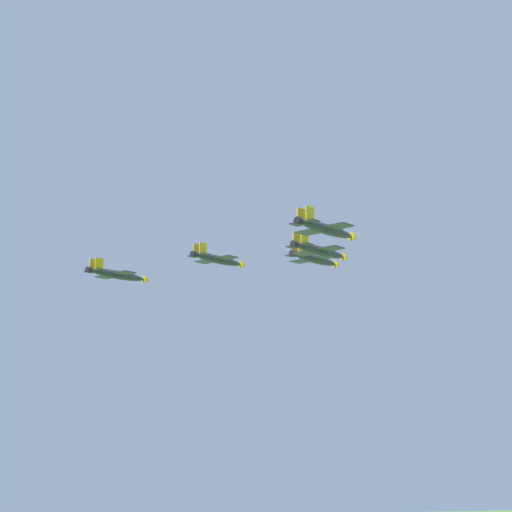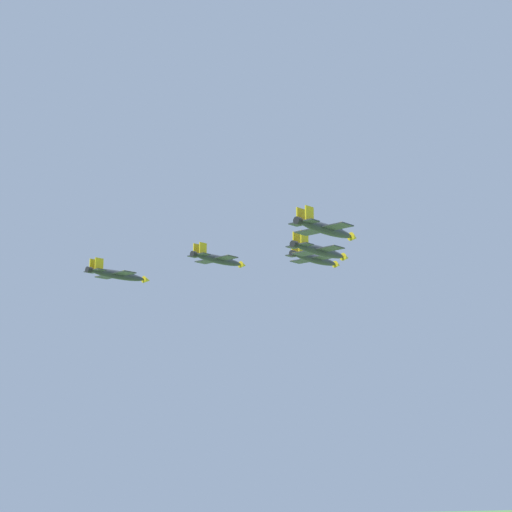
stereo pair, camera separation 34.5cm
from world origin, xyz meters
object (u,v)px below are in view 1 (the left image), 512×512
Objects in this scene: jet_left_outer at (118,275)px; jet_right_outer at (327,229)px; jet_right_wingman at (320,251)px; jet_lead at (315,259)px; jet_left_wingman at (218,259)px.

jet_right_outer reaches higher than jet_left_outer.
jet_right_wingman is 1.04× the size of jet_left_outer.
jet_right_wingman is 46.40m from jet_left_outer.
jet_right_outer is at bearing -89.19° from jet_left_outer.
jet_right_wingman is 1.04× the size of jet_right_outer.
jet_lead reaches higher than jet_left_wingman.
jet_left_outer is 1.00× the size of jet_right_outer.
jet_left_wingman is 28.87m from jet_right_wingman.
jet_lead is at bearing 41.14° from jet_right_wingman.
jet_right_wingman is at bearing -90.25° from jet_left_wingman.
jet_lead is 44.62m from jet_right_outer.
jet_right_outer is at bearing -111.67° from jet_left_wingman.
jet_right_outer is (-11.96, 44.80, -3.35)m from jet_left_wingman.
jet_lead is at bearing -40.62° from jet_left_wingman.
jet_left_wingman is at bearing -39.55° from jet_left_outer.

